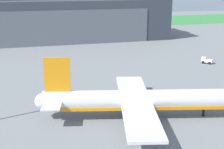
{
  "coord_description": "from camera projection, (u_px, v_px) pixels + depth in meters",
  "views": [
    {
      "loc": [
        -22.0,
        -61.72,
        28.13
      ],
      "look_at": [
        -1.44,
        13.66,
        4.8
      ],
      "focal_mm": 49.92,
      "sensor_mm": 36.0,
      "label": 1
    }
  ],
  "objects": [
    {
      "name": "ground_plane",
      "position": [
        134.0,
        111.0,
        70.65
      ],
      "size": [
        440.0,
        440.0,
        0.0
      ],
      "primitive_type": "plane",
      "color": "slate"
    },
    {
      "name": "ops_van",
      "position": [
        207.0,
        60.0,
        111.47
      ],
      "size": [
        3.98,
        4.04,
        2.18
      ],
      "color": "white",
      "rests_on": "ground_plane"
    },
    {
      "name": "maintenance_hangar",
      "position": [
        58.0,
        20.0,
        155.01
      ],
      "size": [
        108.74,
        31.6,
        21.0
      ],
      "color": "#383D47",
      "rests_on": "ground_plane"
    },
    {
      "name": "airliner_near_right",
      "position": [
        140.0,
        101.0,
        66.33
      ],
      "size": [
        43.82,
        35.86,
        13.44
      ],
      "color": "silver",
      "rests_on": "ground_plane"
    },
    {
      "name": "grass_field_strip",
      "position": [
        59.0,
        24.0,
        217.6
      ],
      "size": [
        440.0,
        56.0,
        0.08
      ],
      "primitive_type": "cube",
      "color": "#378740",
      "rests_on": "ground_plane"
    }
  ]
}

